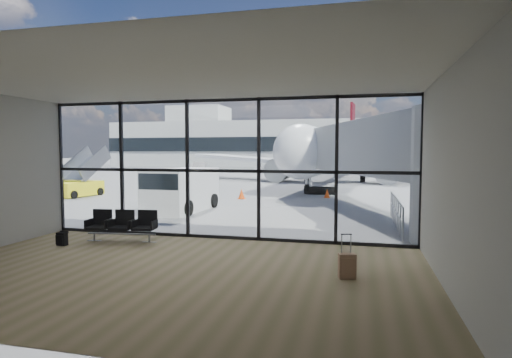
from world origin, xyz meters
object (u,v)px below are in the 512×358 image
at_px(service_van, 181,190).
at_px(mobile_stairs, 78,187).
at_px(belt_loader, 198,176).
at_px(seating_row, 123,224).
at_px(backpack, 62,239).
at_px(suitcase, 347,266).
at_px(airliner, 336,152).

relative_size(service_van, mobile_stairs, 1.22).
bearing_deg(belt_loader, service_van, -86.91).
relative_size(seating_row, backpack, 5.05).
distance_m(backpack, suitcase, 8.52).
height_order(airliner, mobile_stairs, airliner).
bearing_deg(seating_row, backpack, -149.80).
distance_m(suitcase, mobile_stairs, 21.95).
distance_m(suitcase, belt_loader, 30.02).
bearing_deg(mobile_stairs, belt_loader, 85.33).
relative_size(backpack, service_van, 0.09).
height_order(seating_row, backpack, seating_row).
bearing_deg(belt_loader, suitcase, -78.23).
bearing_deg(suitcase, seating_row, 145.53).
bearing_deg(belt_loader, mobile_stairs, -119.42).
xyz_separation_m(backpack, service_van, (0.41, 7.80, 0.81)).
height_order(airliner, service_van, airliner).
relative_size(seating_row, suitcase, 2.21).
bearing_deg(mobile_stairs, backpack, -46.56).
xyz_separation_m(service_van, belt_loader, (-6.04, 17.35, -0.41)).
xyz_separation_m(seating_row, belt_loader, (-7.04, 24.10, 0.07)).
height_order(seating_row, airliner, airliner).
distance_m(backpack, airliner, 31.26).
distance_m(seating_row, belt_loader, 25.11).
height_order(backpack, service_van, service_van).
bearing_deg(backpack, airliner, 82.78).
bearing_deg(suitcase, mobile_stairs, 125.72).
bearing_deg(backpack, suitcase, -4.87).
bearing_deg(service_van, suitcase, -46.48).
xyz_separation_m(suitcase, airliner, (-2.11, 31.89, 2.43)).
xyz_separation_m(backpack, belt_loader, (-5.64, 25.16, 0.40)).
bearing_deg(backpack, service_van, 91.45).
relative_size(seating_row, service_van, 0.47).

